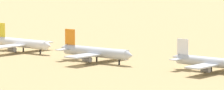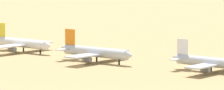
{
  "view_description": "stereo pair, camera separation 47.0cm",
  "coord_description": "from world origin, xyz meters",
  "views": [
    {
      "loc": [
        150.28,
        -203.36,
        36.25
      ],
      "look_at": [
        -0.3,
        22.64,
        6.0
      ],
      "focal_mm": 107.63,
      "sensor_mm": 36.0,
      "label": 1
    },
    {
      "loc": [
        150.67,
        -203.1,
        36.25
      ],
      "look_at": [
        -0.3,
        22.64,
        6.0
      ],
      "focal_mm": 107.63,
      "sensor_mm": 36.0,
      "label": 2
    }
  ],
  "objects": [
    {
      "name": "parked_jet_orange_2",
      "position": [
        -1.41,
        12.08,
        4.1
      ],
      "size": [
        37.87,
        32.02,
        12.5
      ],
      "rotation": [
        0.0,
        0.0,
        -0.1
      ],
      "color": "silver",
      "rests_on": "ground"
    },
    {
      "name": "ground",
      "position": [
        0.0,
        0.0,
        0.0
      ],
      "size": [
        4000.0,
        4000.0,
        0.0
      ],
      "primitive_type": "plane",
      "color": "tan"
    },
    {
      "name": "parked_jet_white_3",
      "position": [
        48.24,
        13.34,
        3.7
      ],
      "size": [
        34.17,
        28.93,
        11.28
      ],
      "rotation": [
        0.0,
        0.0,
        -0.11
      ],
      "color": "silver",
      "rests_on": "ground"
    },
    {
      "name": "parked_jet_yellow_1",
      "position": [
        -48.0,
        21.06,
        4.07
      ],
      "size": [
        37.62,
        31.84,
        12.42
      ],
      "rotation": [
        0.0,
        0.0,
        -0.11
      ],
      "color": "white",
      "rests_on": "ground"
    }
  ]
}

